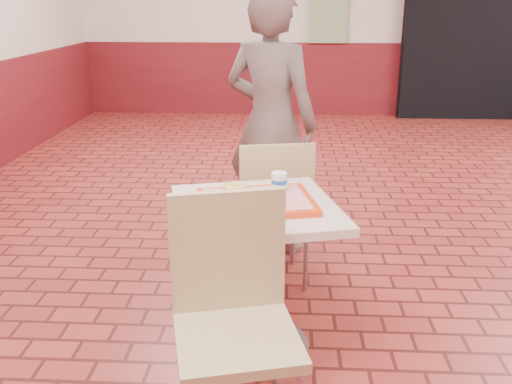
# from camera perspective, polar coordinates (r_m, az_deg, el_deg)

# --- Properties ---
(room_shell) EXTENTS (8.01, 10.01, 3.01)m
(room_shell) POSITION_cam_1_polar(r_m,az_deg,el_deg) (3.34, 24.04, 15.64)
(room_shell) COLOR maroon
(room_shell) RESTS_ON ground
(wainscot_band) EXTENTS (8.00, 10.00, 1.00)m
(wainscot_band) POSITION_cam_1_polar(r_m,az_deg,el_deg) (3.52, 21.88, -0.72)
(wainscot_band) COLOR #5E1216
(wainscot_band) RESTS_ON ground
(corridor_doorway) EXTENTS (1.60, 0.22, 2.20)m
(corridor_doorway) POSITION_cam_1_polar(r_m,az_deg,el_deg) (8.37, 20.05, 14.42)
(corridor_doorway) COLOR black
(corridor_doorway) RESTS_ON ground
(main_table) EXTENTS (0.70, 0.70, 0.74)m
(main_table) POSITION_cam_1_polar(r_m,az_deg,el_deg) (2.60, -0.00, -6.27)
(main_table) COLOR beige
(main_table) RESTS_ON ground
(chair_main_front) EXTENTS (0.53, 0.53, 0.94)m
(chair_main_front) POSITION_cam_1_polar(r_m,az_deg,el_deg) (2.13, -2.28, -11.57)
(chair_main_front) COLOR tan
(chair_main_front) RESTS_ON ground
(chair_main_back) EXTENTS (0.47, 0.47, 0.87)m
(chair_main_back) POSITION_cam_1_polar(r_m,az_deg,el_deg) (3.20, 1.74, -1.47)
(chair_main_back) COLOR tan
(chair_main_back) RESTS_ON ground
(customer) EXTENTS (0.72, 0.61, 1.68)m
(customer) POSITION_cam_1_polar(r_m,az_deg,el_deg) (3.63, 1.50, 6.86)
(customer) COLOR #65544E
(customer) RESTS_ON ground
(serving_tray) EXTENTS (0.50, 0.39, 0.03)m
(serving_tray) POSITION_cam_1_polar(r_m,az_deg,el_deg) (2.50, -0.00, -0.97)
(serving_tray) COLOR red
(serving_tray) RESTS_ON main_table
(ring_donut) EXTENTS (0.12, 0.12, 0.03)m
(ring_donut) POSITION_cam_1_polar(r_m,az_deg,el_deg) (2.58, -2.18, 0.46)
(ring_donut) COLOR gold
(ring_donut) RESTS_ON serving_tray
(long_john_donut) EXTENTS (0.14, 0.11, 0.04)m
(long_john_donut) POSITION_cam_1_polar(r_m,az_deg,el_deg) (2.44, 1.01, -0.62)
(long_john_donut) COLOR #C18C38
(long_john_donut) RESTS_ON serving_tray
(paper_cup) EXTENTS (0.07, 0.07, 0.09)m
(paper_cup) POSITION_cam_1_polar(r_m,az_deg,el_deg) (2.57, 2.32, 1.02)
(paper_cup) COLOR white
(paper_cup) RESTS_ON serving_tray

